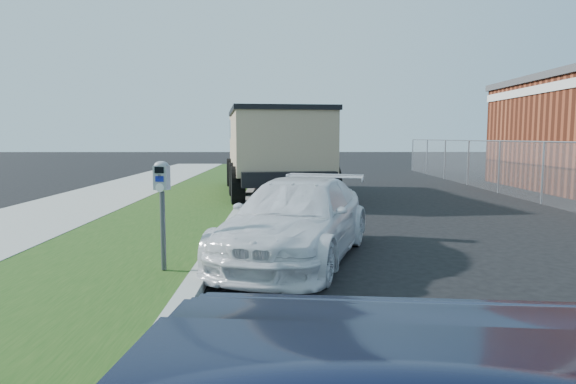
{
  "coord_description": "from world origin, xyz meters",
  "views": [
    {
      "loc": [
        -1.48,
        -7.68,
        1.93
      ],
      "look_at": [
        -1.4,
        1.0,
        1.0
      ],
      "focal_mm": 32.0,
      "sensor_mm": 36.0,
      "label": 1
    }
  ],
  "objects": [
    {
      "name": "streetside",
      "position": [
        -5.57,
        2.0,
        0.07
      ],
      "size": [
        6.12,
        50.0,
        0.15
      ],
      "color": "gray",
      "rests_on": "ground"
    },
    {
      "name": "white_wagon",
      "position": [
        -1.26,
        0.39,
        0.63
      ],
      "size": [
        2.97,
        4.69,
        1.26
      ],
      "primitive_type": "imported",
      "rotation": [
        0.0,
        0.0,
        -0.3
      ],
      "color": "white",
      "rests_on": "ground"
    },
    {
      "name": "dump_truck",
      "position": [
        -1.82,
        9.48,
        1.64
      ],
      "size": [
        3.79,
        7.73,
        2.91
      ],
      "rotation": [
        0.0,
        0.0,
        0.13
      ],
      "color": "black",
      "rests_on": "ground"
    },
    {
      "name": "ground",
      "position": [
        0.0,
        0.0,
        0.0
      ],
      "size": [
        120.0,
        120.0,
        0.0
      ],
      "primitive_type": "plane",
      "color": "black",
      "rests_on": "ground"
    },
    {
      "name": "parking_meter",
      "position": [
        -3.1,
        -0.86,
        1.21
      ],
      "size": [
        0.23,
        0.17,
        1.47
      ],
      "rotation": [
        0.0,
        0.0,
        -0.21
      ],
      "color": "#3F4247",
      "rests_on": "ground"
    },
    {
      "name": "chainlink_fence",
      "position": [
        6.0,
        7.0,
        1.26
      ],
      "size": [
        0.06,
        30.06,
        30.0
      ],
      "color": "slate",
      "rests_on": "ground"
    }
  ]
}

